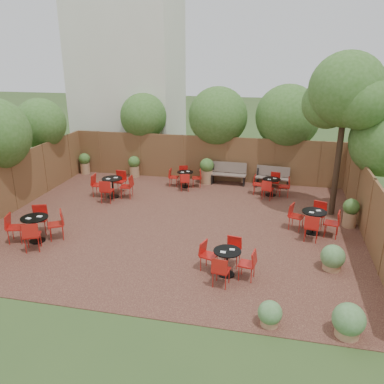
# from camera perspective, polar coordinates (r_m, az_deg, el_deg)

# --- Properties ---
(ground) EXTENTS (80.00, 80.00, 0.00)m
(ground) POSITION_cam_1_polar(r_m,az_deg,el_deg) (13.39, -2.36, -4.60)
(ground) COLOR #354F23
(ground) RESTS_ON ground
(courtyard_paving) EXTENTS (12.00, 10.00, 0.02)m
(courtyard_paving) POSITION_cam_1_polar(r_m,az_deg,el_deg) (13.39, -2.36, -4.56)
(courtyard_paving) COLOR #3C1D18
(courtyard_paving) RESTS_ON ground
(fence_back) EXTENTS (12.00, 0.08, 2.00)m
(fence_back) POSITION_cam_1_polar(r_m,az_deg,el_deg) (17.68, 1.72, 4.88)
(fence_back) COLOR brown
(fence_back) RESTS_ON ground
(fence_left) EXTENTS (0.08, 10.00, 2.00)m
(fence_left) POSITION_cam_1_polar(r_m,az_deg,el_deg) (15.60, -24.26, 1.11)
(fence_left) COLOR brown
(fence_left) RESTS_ON ground
(fence_right) EXTENTS (0.08, 10.00, 2.00)m
(fence_right) POSITION_cam_1_polar(r_m,az_deg,el_deg) (12.93, 24.25, -2.50)
(fence_right) COLOR brown
(fence_right) RESTS_ON ground
(neighbour_building) EXTENTS (5.00, 4.00, 8.00)m
(neighbour_building) POSITION_cam_1_polar(r_m,az_deg,el_deg) (21.29, -9.01, 15.35)
(neighbour_building) COLOR silver
(neighbour_building) RESTS_ON ground
(overhang_foliage) EXTENTS (15.82, 11.04, 2.77)m
(overhang_foliage) POSITION_cam_1_polar(r_m,az_deg,el_deg) (15.41, -5.72, 9.30)
(overhang_foliage) COLOR #335D1E
(overhang_foliage) RESTS_ON ground
(courtyard_tree) EXTENTS (2.63, 2.53, 5.52)m
(courtyard_tree) POSITION_cam_1_polar(r_m,az_deg,el_deg) (13.99, 21.25, 12.83)
(courtyard_tree) COLOR black
(courtyard_tree) RESTS_ON courtyard_paving
(park_bench_left) EXTENTS (1.53, 0.53, 0.94)m
(park_bench_left) POSITION_cam_1_polar(r_m,az_deg,el_deg) (17.28, 5.29, 2.74)
(park_bench_left) COLOR brown
(park_bench_left) RESTS_ON courtyard_paving
(park_bench_right) EXTENTS (1.45, 0.62, 0.87)m
(park_bench_right) POSITION_cam_1_polar(r_m,az_deg,el_deg) (17.17, 11.54, 2.19)
(park_bench_right) COLOR brown
(park_bench_right) RESTS_ON courtyard_paving
(bistro_tables) EXTENTS (9.84, 8.11, 0.91)m
(bistro_tables) POSITION_cam_1_polar(r_m,az_deg,el_deg) (13.67, -1.68, -2.02)
(bistro_tables) COLOR black
(bistro_tables) RESTS_ON courtyard_paving
(planters) EXTENTS (11.83, 4.24, 1.11)m
(planters) POSITION_cam_1_polar(r_m,az_deg,el_deg) (16.82, -1.30, 2.59)
(planters) COLOR #9D744E
(planters) RESTS_ON courtyard_paving
(low_shrubs) EXTENTS (2.14, 3.32, 0.72)m
(low_shrubs) POSITION_cam_1_polar(r_m,az_deg,el_deg) (9.72, 18.86, -13.48)
(low_shrubs) COLOR #9D744E
(low_shrubs) RESTS_ON courtyard_paving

